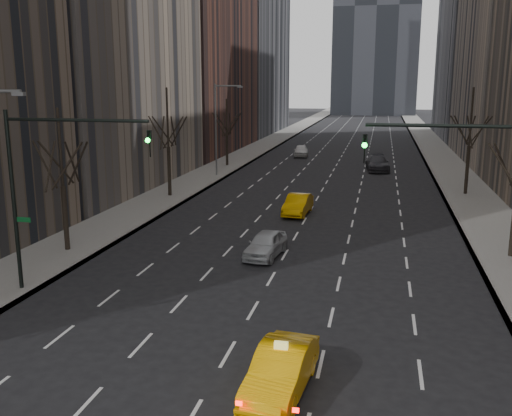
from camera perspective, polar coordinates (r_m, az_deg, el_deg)
The scene contains 14 objects.
sidewalk_left at distance 82.03m, azimuth 0.25°, elevation 6.01°, with size 4.50×320.00×0.15m, color slate.
sidewalk_right at distance 80.55m, azimuth 17.63°, elevation 5.31°, with size 4.50×320.00×0.15m, color slate.
tree_lw_b at distance 32.91m, azimuth -18.73°, elevation 2.06°, with size 3.36×3.50×7.82m.
tree_lw_c at distance 47.13m, azimuth -8.74°, elevation 5.92°, with size 3.36×3.50×8.74m.
tree_lw_d at distance 64.21m, azimuth -2.94°, elevation 7.33°, with size 3.36×3.50×7.36m.
tree_rw_c at distance 50.46m, azimuth 20.52°, elevation 5.70°, with size 3.36×3.50×8.74m.
traffic_mast_left at distance 26.09m, azimuth -20.27°, elevation 3.32°, with size 6.69×0.39×8.00m.
traffic_mast_right at distance 22.41m, azimuth 23.03°, elevation 1.71°, with size 6.69×0.39×8.00m.
streetlight_far at distance 57.02m, azimuth -3.70°, elevation 8.75°, with size 2.83×0.22×9.00m.
taxi_sedan at distance 18.04m, azimuth 2.50°, elevation -15.91°, with size 1.51×4.33×1.43m, color #FFB105.
silver_sedan_ahead at distance 31.03m, azimuth 0.98°, elevation -3.63°, with size 1.62×4.03×1.37m, color #AFB3B8.
far_taxi at distance 40.95m, azimuth 4.21°, elevation 0.35°, with size 1.52×4.36×1.44m, color #E09D04.
far_suv_grey at distance 62.66m, azimuth 12.04°, elevation 4.41°, with size 2.26×5.56×1.61m, color #302F34.
far_car_white at distance 73.41m, azimuth 4.53°, elevation 5.73°, with size 1.74×4.32×1.47m, color silver.
Camera 1 is at (4.90, -9.69, 9.28)m, focal length 40.00 mm.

